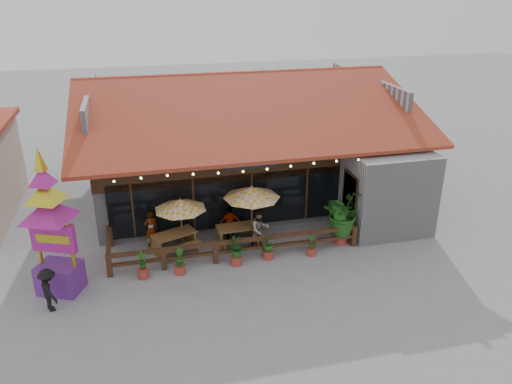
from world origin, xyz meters
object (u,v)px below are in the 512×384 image
object	(u,v)px
umbrella_right	(252,193)
picnic_table_right	(238,232)
thai_sign_tower	(49,213)
tropical_plant	(342,214)
pedestrian	(49,290)
umbrella_left	(180,205)
picnic_table_left	(174,239)

from	to	relation	value
umbrella_right	picnic_table_right	bearing A→B (deg)	-162.91
thai_sign_tower	tropical_plant	distance (m)	11.18
thai_sign_tower	tropical_plant	xyz separation A→B (m)	(11.01, 0.91, -1.70)
pedestrian	thai_sign_tower	bearing A→B (deg)	-37.07
umbrella_left	picnic_table_right	xyz separation A→B (m)	(2.28, -0.22, -1.40)
thai_sign_tower	umbrella_left	bearing A→B (deg)	24.24
umbrella_left	picnic_table_left	distance (m)	1.46
picnic_table_left	picnic_table_right	world-z (taller)	picnic_table_right
umbrella_left	picnic_table_left	xyz separation A→B (m)	(-0.34, -0.21, -1.40)
picnic_table_left	tropical_plant	bearing A→B (deg)	-7.58
umbrella_left	pedestrian	size ratio (longest dim) A/B	1.77
umbrella_left	thai_sign_tower	xyz separation A→B (m)	(-4.52, -2.03, 1.08)
umbrella_left	umbrella_right	distance (m)	2.94
picnic_table_right	pedestrian	distance (m)	7.59
umbrella_right	picnic_table_left	bearing A→B (deg)	-176.74
picnic_table_left	tropical_plant	size ratio (longest dim) A/B	0.92
umbrella_right	tropical_plant	bearing A→B (deg)	-17.11
picnic_table_left	thai_sign_tower	world-z (taller)	thai_sign_tower
pedestrian	tropical_plant	bearing A→B (deg)	-106.53
picnic_table_left	pedestrian	distance (m)	5.28
thai_sign_tower	pedestrian	world-z (taller)	thai_sign_tower
umbrella_left	thai_sign_tower	bearing A→B (deg)	-155.76
thai_sign_tower	pedestrian	xyz separation A→B (m)	(-0.20, -1.13, -2.26)
picnic_table_left	tropical_plant	xyz separation A→B (m)	(6.83, -0.91, 0.78)
umbrella_right	pedestrian	distance (m)	8.39
tropical_plant	thai_sign_tower	bearing A→B (deg)	-175.25
umbrella_left	picnic_table_left	bearing A→B (deg)	-148.59
umbrella_right	picnic_table_right	world-z (taller)	umbrella_right
umbrella_right	tropical_plant	distance (m)	3.82
umbrella_left	umbrella_right	xyz separation A→B (m)	(2.93, -0.02, 0.24)
umbrella_left	pedestrian	xyz separation A→B (m)	(-4.72, -3.16, -1.18)
umbrella_left	tropical_plant	xyz separation A→B (m)	(6.49, -1.12, -0.62)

